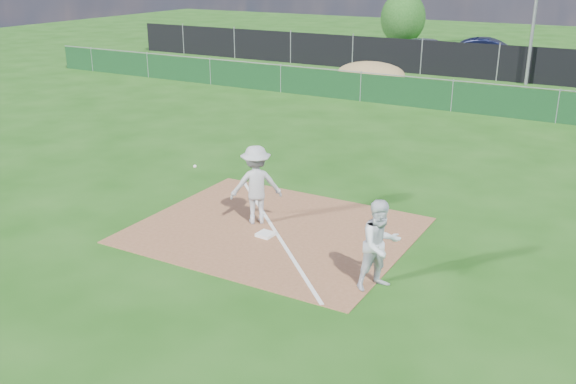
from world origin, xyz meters
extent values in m
plane|color=#19490F|center=(0.00, 10.00, 0.00)|extent=(90.00, 90.00, 0.00)
cube|color=brown|center=(0.00, 1.00, 0.01)|extent=(6.00, 5.00, 0.02)
cube|color=white|center=(0.00, 1.00, 0.03)|extent=(5.01, 5.01, 0.01)
cube|color=black|center=(0.00, 15.00, 0.60)|extent=(44.00, 0.05, 1.20)
ellipsoid|color=olive|center=(-5.00, 18.50, 0.58)|extent=(3.38, 2.60, 1.17)
cube|color=black|center=(0.00, 23.00, 0.90)|extent=(46.00, 0.04, 1.80)
cube|color=black|center=(0.00, 28.00, 0.01)|extent=(46.00, 9.00, 0.01)
cylinder|color=slate|center=(1.50, 22.70, 4.00)|extent=(0.16, 0.16, 8.00)
cube|color=white|center=(0.01, 0.61, 0.06)|extent=(0.37, 0.37, 0.07)
imported|color=#B5B5B7|center=(-0.59, 1.19, 0.94)|extent=(1.36, 1.28, 1.85)
sphere|color=white|center=(-2.31, 1.17, 1.13)|extent=(0.08, 0.08, 0.08)
imported|color=silver|center=(3.08, -0.33, 0.87)|extent=(1.03, 1.07, 1.75)
imported|color=#B0B3B8|center=(-4.94, 27.18, 0.75)|extent=(4.48, 2.10, 1.48)
imported|color=black|center=(-1.44, 27.48, 0.79)|extent=(4.97, 2.55, 1.56)
cylinder|color=#382316|center=(-9.06, 33.82, 0.52)|extent=(0.24, 0.24, 1.04)
ellipsoid|color=#1A4814|center=(-9.06, 33.82, 1.91)|extent=(3.13, 3.13, 3.60)
camera|label=1|loc=(6.92, -10.50, 5.82)|focal=40.00mm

